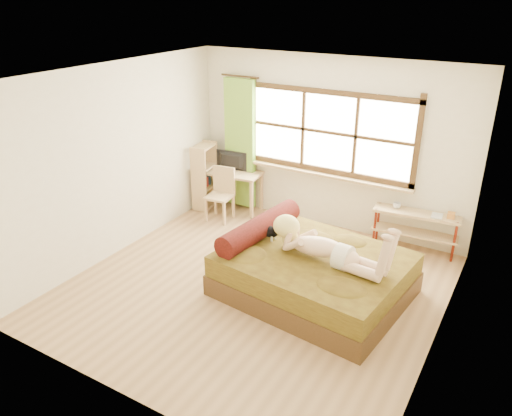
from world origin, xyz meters
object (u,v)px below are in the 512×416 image
Objects in this scene: woman at (326,236)px; bookshelf at (205,176)px; desk at (229,176)px; chair at (222,191)px; kitten at (268,230)px; pipe_shelf at (417,223)px; bed at (310,271)px.

woman reaches higher than bookshelf.
chair is (0.09, -0.37, -0.12)m from desk.
chair reaches higher than kitten.
kitten is 2.29m from pipe_shelf.
bookshelf is (-0.50, 0.22, 0.09)m from chair.
desk is 0.44m from bookshelf.
bookshelf is (-0.41, -0.15, -0.03)m from desk.
woman is at bearing -35.75° from chair.
desk is at bearing 142.94° from kitten.
woman is at bearing -8.87° from bed.
desk is at bearing 97.14° from chair.
bookshelf reaches higher than bed.
bed is at bearing -1.49° from kitten.
pipe_shelf is (3.18, 0.12, -0.16)m from desk.
bed is at bearing -42.36° from desk.
chair is at bearing -33.96° from bookshelf.
pipe_shelf is (0.86, 1.79, 0.15)m from bed.
desk is 0.40m from chair.
bed is 0.77m from kitten.
chair is at bearing 148.91° from kitten.
pipe_shelf is (0.66, 1.85, -0.43)m from woman.
kitten is 0.28× the size of desk.
bookshelf is at bearing 151.84° from kitten.
kitten reaches higher than pipe_shelf.
bed is at bearing -39.05° from bookshelf.
chair is at bearing -82.86° from desk.
bed is 2.01× the size of desk.
kitten reaches higher than desk.
bookshelf reaches higher than desk.
desk is (-2.53, 1.73, -0.26)m from woman.
bookshelf is (-2.06, 1.43, -0.09)m from kitten.
woman is 3.07m from desk.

